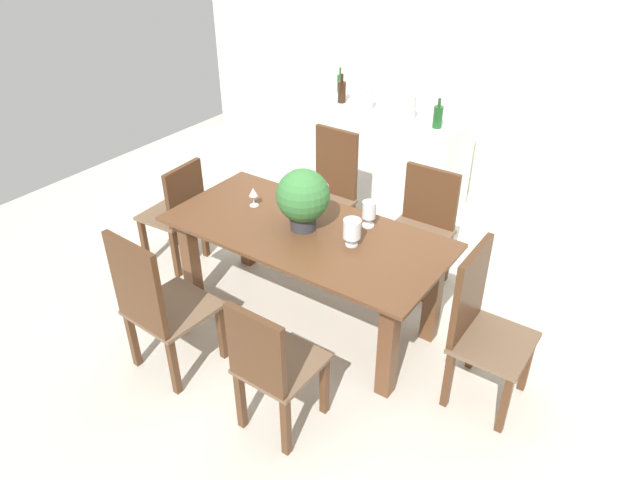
{
  "coord_description": "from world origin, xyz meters",
  "views": [
    {
      "loc": [
        1.97,
        -2.73,
        2.75
      ],
      "look_at": [
        0.09,
        -0.0,
        0.69
      ],
      "focal_mm": 32.6,
      "sensor_mm": 36.0,
      "label": 1
    }
  ],
  "objects_px": {
    "chair_far_right": "(423,221)",
    "wine_glass": "(253,193)",
    "chair_far_left": "(330,186)",
    "kitchen_counter": "(373,154)",
    "chair_head_end": "(178,210)",
    "chair_near_right": "(271,365)",
    "crystal_vase_left": "(352,230)",
    "wine_bottle_dark": "(411,108)",
    "wine_bottle_clear": "(369,98)",
    "dining_table": "(306,250)",
    "chair_near_left": "(155,302)",
    "wine_bottle_amber": "(342,92)",
    "wine_bottle_tall": "(340,83)",
    "wine_bottle_green": "(438,117)",
    "crystal_vase_center_near": "(369,211)",
    "flower_centerpiece": "(303,197)",
    "chair_foot_end": "(480,320)"
  },
  "relations": [
    {
      "from": "chair_head_end",
      "to": "crystal_vase_center_near",
      "type": "bearing_deg",
      "value": 96.11
    },
    {
      "from": "chair_far_right",
      "to": "crystal_vase_center_near",
      "type": "distance_m",
      "value": 0.75
    },
    {
      "from": "wine_bottle_clear",
      "to": "wine_bottle_dark",
      "type": "bearing_deg",
      "value": -4.16
    },
    {
      "from": "crystal_vase_left",
      "to": "kitchen_counter",
      "type": "distance_m",
      "value": 2.14
    },
    {
      "from": "chair_near_right",
      "to": "wine_glass",
      "type": "relative_size",
      "value": 6.56
    },
    {
      "from": "dining_table",
      "to": "chair_near_left",
      "type": "bearing_deg",
      "value": -114.71
    },
    {
      "from": "crystal_vase_left",
      "to": "wine_bottle_green",
      "type": "xyz_separation_m",
      "value": [
        -0.23,
        1.73,
        0.18
      ]
    },
    {
      "from": "chair_far_right",
      "to": "chair_far_left",
      "type": "distance_m",
      "value": 0.87
    },
    {
      "from": "chair_near_left",
      "to": "wine_bottle_amber",
      "type": "height_order",
      "value": "wine_bottle_amber"
    },
    {
      "from": "chair_far_left",
      "to": "wine_bottle_tall",
      "type": "bearing_deg",
      "value": 120.21
    },
    {
      "from": "wine_bottle_clear",
      "to": "chair_far_left",
      "type": "bearing_deg",
      "value": -80.03
    },
    {
      "from": "chair_head_end",
      "to": "chair_near_right",
      "type": "relative_size",
      "value": 0.98
    },
    {
      "from": "wine_bottle_amber",
      "to": "wine_bottle_dark",
      "type": "xyz_separation_m",
      "value": [
        0.76,
        -0.06,
        0.01
      ]
    },
    {
      "from": "crystal_vase_center_near",
      "to": "wine_bottle_clear",
      "type": "xyz_separation_m",
      "value": [
        -0.9,
        1.53,
        0.19
      ]
    },
    {
      "from": "chair_far_left",
      "to": "kitchen_counter",
      "type": "height_order",
      "value": "chair_far_left"
    },
    {
      "from": "chair_head_end",
      "to": "chair_near_right",
      "type": "bearing_deg",
      "value": 57.03
    },
    {
      "from": "wine_bottle_clear",
      "to": "wine_glass",
      "type": "bearing_deg",
      "value": -87.48
    },
    {
      "from": "wine_bottle_green",
      "to": "crystal_vase_left",
      "type": "bearing_deg",
      "value": -82.51
    },
    {
      "from": "crystal_vase_center_near",
      "to": "kitchen_counter",
      "type": "xyz_separation_m",
      "value": [
        -0.89,
        1.63,
        -0.39
      ]
    },
    {
      "from": "dining_table",
      "to": "wine_bottle_clear",
      "type": "distance_m",
      "value": 1.96
    },
    {
      "from": "flower_centerpiece",
      "to": "wine_bottle_amber",
      "type": "xyz_separation_m",
      "value": [
        -0.87,
        1.83,
        0.07
      ]
    },
    {
      "from": "dining_table",
      "to": "flower_centerpiece",
      "type": "distance_m",
      "value": 0.39
    },
    {
      "from": "wine_glass",
      "to": "wine_bottle_clear",
      "type": "height_order",
      "value": "wine_bottle_clear"
    },
    {
      "from": "chair_far_left",
      "to": "wine_bottle_amber",
      "type": "distance_m",
      "value": 1.12
    },
    {
      "from": "wine_bottle_green",
      "to": "wine_bottle_dark",
      "type": "bearing_deg",
      "value": 173.12
    },
    {
      "from": "chair_far_right",
      "to": "wine_bottle_tall",
      "type": "height_order",
      "value": "wine_bottle_tall"
    },
    {
      "from": "chair_far_right",
      "to": "chair_head_end",
      "type": "xyz_separation_m",
      "value": [
        -1.7,
        -0.93,
        -0.01
      ]
    },
    {
      "from": "kitchen_counter",
      "to": "wine_bottle_clear",
      "type": "relative_size",
      "value": 6.91
    },
    {
      "from": "chair_foot_end",
      "to": "kitchen_counter",
      "type": "bearing_deg",
      "value": 43.81
    },
    {
      "from": "crystal_vase_center_near",
      "to": "wine_glass",
      "type": "relative_size",
      "value": 1.31
    },
    {
      "from": "chair_head_end",
      "to": "wine_bottle_dark",
      "type": "bearing_deg",
      "value": 143.79
    },
    {
      "from": "wine_glass",
      "to": "wine_bottle_green",
      "type": "relative_size",
      "value": 0.55
    },
    {
      "from": "chair_far_right",
      "to": "wine_bottle_tall",
      "type": "distance_m",
      "value": 1.99
    },
    {
      "from": "wine_glass",
      "to": "wine_bottle_clear",
      "type": "bearing_deg",
      "value": 92.52
    },
    {
      "from": "chair_far_right",
      "to": "kitchen_counter",
      "type": "bearing_deg",
      "value": 135.61
    },
    {
      "from": "chair_near_left",
      "to": "crystal_vase_left",
      "type": "distance_m",
      "value": 1.29
    },
    {
      "from": "chair_head_end",
      "to": "chair_near_left",
      "type": "xyz_separation_m",
      "value": [
        0.82,
        -0.97,
        0.06
      ]
    },
    {
      "from": "wine_glass",
      "to": "dining_table",
      "type": "bearing_deg",
      "value": -7.63
    },
    {
      "from": "chair_far_right",
      "to": "wine_glass",
      "type": "height_order",
      "value": "chair_far_right"
    },
    {
      "from": "chair_far_right",
      "to": "wine_bottle_green",
      "type": "xyz_separation_m",
      "value": [
        -0.31,
        0.81,
        0.53
      ]
    },
    {
      "from": "chair_head_end",
      "to": "wine_bottle_amber",
      "type": "height_order",
      "value": "wine_bottle_amber"
    },
    {
      "from": "chair_far_left",
      "to": "wine_bottle_green",
      "type": "xyz_separation_m",
      "value": [
        0.56,
        0.8,
        0.49
      ]
    },
    {
      "from": "wine_glass",
      "to": "crystal_vase_center_near",
      "type": "bearing_deg",
      "value": 14.77
    },
    {
      "from": "chair_near_left",
      "to": "crystal_vase_center_near",
      "type": "xyz_separation_m",
      "value": [
        0.76,
        1.25,
        0.3
      ]
    },
    {
      "from": "flower_centerpiece",
      "to": "wine_bottle_amber",
      "type": "bearing_deg",
      "value": 115.58
    },
    {
      "from": "dining_table",
      "to": "chair_far_left",
      "type": "relative_size",
      "value": 1.86
    },
    {
      "from": "crystal_vase_left",
      "to": "wine_bottle_dark",
      "type": "height_order",
      "value": "wine_bottle_dark"
    },
    {
      "from": "chair_far_right",
      "to": "chair_far_left",
      "type": "bearing_deg",
      "value": 178.94
    },
    {
      "from": "wine_bottle_green",
      "to": "chair_head_end",
      "type": "bearing_deg",
      "value": -128.58
    },
    {
      "from": "wine_glass",
      "to": "wine_bottle_tall",
      "type": "bearing_deg",
      "value": 105.97
    }
  ]
}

